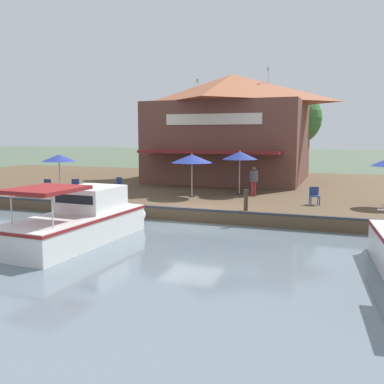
% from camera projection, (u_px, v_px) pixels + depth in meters
% --- Properties ---
extents(ground_plane, '(220.00, 220.00, 0.00)m').
position_uv_depth(ground_plane, '(192.00, 224.00, 19.06)').
color(ground_plane, '#4C5B47').
extents(quay_deck, '(22.00, 56.00, 0.60)m').
position_uv_depth(quay_deck, '(246.00, 189.00, 29.29)').
color(quay_deck, brown).
rests_on(quay_deck, ground).
extents(quay_edge_fender, '(0.20, 50.40, 0.10)m').
position_uv_depth(quay_edge_fender, '(193.00, 209.00, 19.06)').
color(quay_edge_fender, '#2D2D33').
rests_on(quay_edge_fender, quay_deck).
extents(waterfront_restaurant, '(11.85, 11.16, 8.16)m').
position_uv_depth(waterfront_restaurant, '(232.00, 127.00, 31.92)').
color(waterfront_restaurant, brown).
rests_on(waterfront_restaurant, quay_deck).
extents(patio_umbrella_back_row, '(1.90, 1.90, 2.30)m').
position_uv_depth(patio_umbrella_back_row, '(59.00, 158.00, 24.09)').
color(patio_umbrella_back_row, '#B7B7B7').
rests_on(patio_umbrella_back_row, quay_deck).
extents(patio_umbrella_by_entrance, '(1.99, 1.99, 2.48)m').
position_uv_depth(patio_umbrella_by_entrance, '(240.00, 155.00, 23.95)').
color(patio_umbrella_by_entrance, '#B7B7B7').
rests_on(patio_umbrella_by_entrance, quay_deck).
extents(patio_umbrella_near_quay_edge, '(2.24, 2.24, 2.34)m').
position_uv_depth(patio_umbrella_near_quay_edge, '(192.00, 159.00, 23.15)').
color(patio_umbrella_near_quay_edge, '#B7B7B7').
rests_on(patio_umbrella_near_quay_edge, quay_deck).
extents(cafe_chair_back_row_seat, '(0.54, 0.54, 0.85)m').
position_uv_depth(cafe_chair_back_row_seat, '(118.00, 184.00, 25.42)').
color(cafe_chair_back_row_seat, navy).
rests_on(cafe_chair_back_row_seat, quay_deck).
extents(cafe_chair_under_first_umbrella, '(0.54, 0.54, 0.85)m').
position_uv_depth(cafe_chair_under_first_umbrella, '(314.00, 195.00, 20.62)').
color(cafe_chair_under_first_umbrella, navy).
rests_on(cafe_chair_under_first_umbrella, quay_deck).
extents(cafe_chair_beside_entrance, '(0.54, 0.54, 0.85)m').
position_uv_depth(cafe_chair_beside_entrance, '(75.00, 186.00, 24.37)').
color(cafe_chair_beside_entrance, navy).
rests_on(cafe_chair_beside_entrance, quay_deck).
extents(cafe_chair_far_corner_seat, '(0.47, 0.47, 0.85)m').
position_uv_depth(cafe_chair_far_corner_seat, '(46.00, 186.00, 24.23)').
color(cafe_chair_far_corner_seat, navy).
rests_on(cafe_chair_far_corner_seat, quay_deck).
extents(person_mid_patio, '(0.45, 0.45, 1.59)m').
position_uv_depth(person_mid_patio, '(254.00, 178.00, 23.74)').
color(person_mid_patio, '#B23338').
rests_on(person_mid_patio, quay_deck).
extents(motorboat_nearest_quay, '(7.16, 2.70, 2.15)m').
position_uv_depth(motorboat_nearest_quay, '(87.00, 220.00, 16.01)').
color(motorboat_nearest_quay, white).
rests_on(motorboat_nearest_quay, river_water).
extents(mooring_post, '(0.22, 0.22, 1.00)m').
position_uv_depth(mooring_post, '(246.00, 201.00, 18.46)').
color(mooring_post, '#473323').
rests_on(mooring_post, quay_deck).
extents(tree_upstream_bank, '(3.85, 3.67, 6.06)m').
position_uv_depth(tree_upstream_bank, '(203.00, 126.00, 36.76)').
color(tree_upstream_bank, brown).
rests_on(tree_upstream_bank, quay_deck).
extents(tree_downstream_bank, '(4.67, 4.45, 6.98)m').
position_uv_depth(tree_downstream_bank, '(292.00, 120.00, 35.39)').
color(tree_downstream_bank, brown).
rests_on(tree_downstream_bank, quay_deck).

